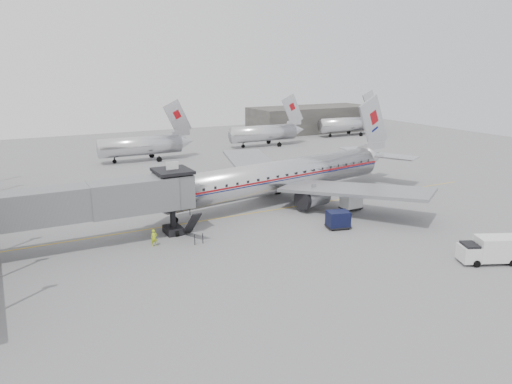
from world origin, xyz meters
TOP-DOWN VIEW (x-y plane):
  - ground at (0.00, 0.00)m, footprint 160.00×160.00m
  - hangar at (45.00, 60.00)m, footprint 30.00×12.00m
  - apron_line at (3.00, 6.00)m, footprint 60.00×0.15m
  - jet_bridge at (-16.66, 3.67)m, footprint 21.00×6.20m
  - distant_aircraft_near at (-1.79, 42.00)m, footprint 16.39×3.20m
  - distant_aircraft_mid at (24.21, 46.00)m, footprint 16.39×3.20m
  - distant_aircraft_far at (48.21, 50.00)m, footprint 16.39×3.20m
  - airliner at (6.76, 9.13)m, footprint 38.34×35.24m
  - service_van at (11.71, -15.98)m, footprint 5.17×3.66m
  - baggage_cart_navy at (6.00, -2.72)m, footprint 2.63×2.23m
  - baggage_cart_white at (11.41, 2.00)m, footprint 2.33×1.82m
  - ramp_worker at (-12.00, 1.04)m, footprint 0.58×0.38m

SIDE VIEW (x-z plane):
  - ground at x=0.00m, z-range 0.00..0.00m
  - apron_line at x=3.00m, z-range 0.00..0.01m
  - ramp_worker at x=-12.00m, z-range 0.00..1.59m
  - baggage_cart_white at x=11.41m, z-range 0.06..1.82m
  - baggage_cart_navy at x=6.00m, z-range 0.06..1.85m
  - service_van at x=11.71m, z-range 0.06..2.33m
  - distant_aircraft_near at x=-1.79m, z-range -2.40..7.86m
  - distant_aircraft_mid at x=24.21m, z-range -2.40..7.86m
  - distant_aircraft_far at x=48.21m, z-range -2.40..7.86m
  - hangar at x=45.00m, z-range 0.00..6.00m
  - airliner at x=6.76m, z-range -3.03..9.17m
  - jet_bridge at x=-16.66m, z-range 0.63..7.73m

